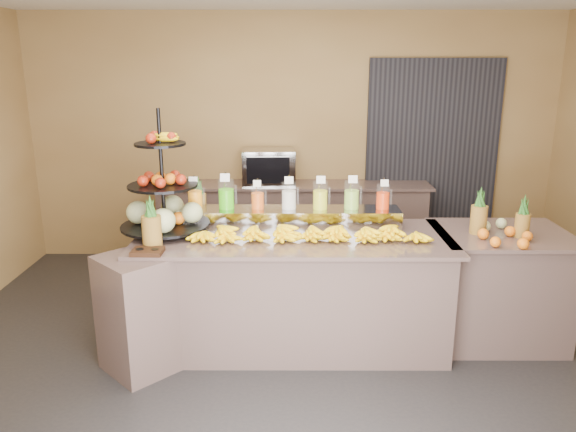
{
  "coord_description": "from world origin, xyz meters",
  "views": [
    {
      "loc": [
        -0.03,
        -3.94,
        2.28
      ],
      "look_at": [
        -0.04,
        0.3,
        1.1
      ],
      "focal_mm": 35.0,
      "sensor_mm": 36.0,
      "label": 1
    }
  ],
  "objects_px": {
    "fruit_stand": "(170,202)",
    "right_fruit_pile": "(502,230)",
    "pitcher_tray": "(289,217)",
    "condiment_caddy": "(148,252)",
    "banana_heap": "(310,231)",
    "oven_warmer": "(269,167)"
  },
  "relations": [
    {
      "from": "fruit_stand",
      "to": "right_fruit_pile",
      "type": "relative_size",
      "value": 2.3
    },
    {
      "from": "banana_heap",
      "to": "condiment_caddy",
      "type": "xyz_separation_m",
      "value": [
        -1.19,
        -0.34,
        -0.05
      ]
    },
    {
      "from": "banana_heap",
      "to": "oven_warmer",
      "type": "relative_size",
      "value": 3.25
    },
    {
      "from": "pitcher_tray",
      "to": "right_fruit_pile",
      "type": "xyz_separation_m",
      "value": [
        1.66,
        -0.34,
        -0.0
      ]
    },
    {
      "from": "pitcher_tray",
      "to": "condiment_caddy",
      "type": "distance_m",
      "value": 1.24
    },
    {
      "from": "fruit_stand",
      "to": "condiment_caddy",
      "type": "height_order",
      "value": "fruit_stand"
    },
    {
      "from": "fruit_stand",
      "to": "oven_warmer",
      "type": "bearing_deg",
      "value": 53.15
    },
    {
      "from": "pitcher_tray",
      "to": "banana_heap",
      "type": "distance_m",
      "value": 0.4
    },
    {
      "from": "oven_warmer",
      "to": "fruit_stand",
      "type": "bearing_deg",
      "value": -113.95
    },
    {
      "from": "banana_heap",
      "to": "condiment_caddy",
      "type": "height_order",
      "value": "banana_heap"
    },
    {
      "from": "right_fruit_pile",
      "to": "oven_warmer",
      "type": "relative_size",
      "value": 0.74
    },
    {
      "from": "pitcher_tray",
      "to": "condiment_caddy",
      "type": "bearing_deg",
      "value": -145.45
    },
    {
      "from": "fruit_stand",
      "to": "right_fruit_pile",
      "type": "distance_m",
      "value": 2.62
    },
    {
      "from": "pitcher_tray",
      "to": "fruit_stand",
      "type": "bearing_deg",
      "value": -169.56
    },
    {
      "from": "condiment_caddy",
      "to": "oven_warmer",
      "type": "height_order",
      "value": "oven_warmer"
    },
    {
      "from": "pitcher_tray",
      "to": "banana_heap",
      "type": "relative_size",
      "value": 0.98
    },
    {
      "from": "pitcher_tray",
      "to": "oven_warmer",
      "type": "height_order",
      "value": "oven_warmer"
    },
    {
      "from": "pitcher_tray",
      "to": "fruit_stand",
      "type": "relative_size",
      "value": 1.86
    },
    {
      "from": "condiment_caddy",
      "to": "right_fruit_pile",
      "type": "distance_m",
      "value": 2.7
    },
    {
      "from": "pitcher_tray",
      "to": "oven_warmer",
      "type": "xyz_separation_m",
      "value": [
        -0.23,
        1.67,
        0.12
      ]
    },
    {
      "from": "right_fruit_pile",
      "to": "oven_warmer",
      "type": "height_order",
      "value": "oven_warmer"
    },
    {
      "from": "condiment_caddy",
      "to": "banana_heap",
      "type": "bearing_deg",
      "value": 15.89
    }
  ]
}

